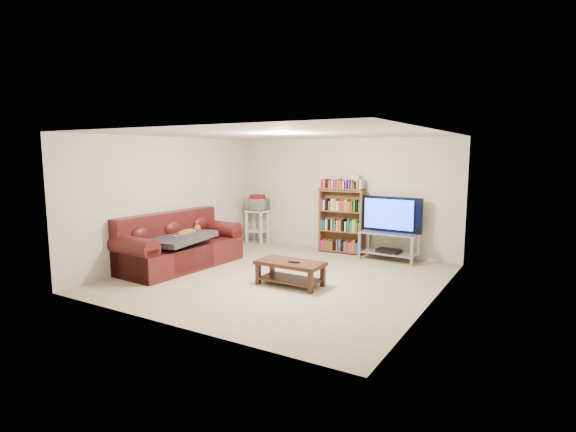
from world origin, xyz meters
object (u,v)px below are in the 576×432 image
Objects in this scene: sofa at (178,248)px; tv_stand at (389,242)px; bookshelf at (342,220)px; coffee_table at (290,269)px.

sofa is 2.10× the size of tv_stand.
tv_stand is (3.21, 2.47, 0.03)m from sofa.
tv_stand is at bearing 40.33° from sofa.
tv_stand is at bearing -11.77° from bookshelf.
coffee_table is 0.95× the size of tv_stand.
sofa is 4.05m from tv_stand.
coffee_table is at bearing -106.22° from tv_stand.
bookshelf is at bearing 96.03° from coffee_table.
coffee_table is at bearing 3.35° from sofa.
bookshelf is at bearing 174.04° from tv_stand.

